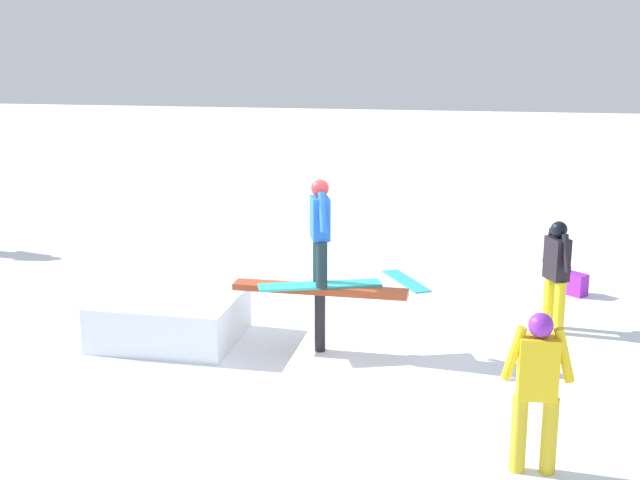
# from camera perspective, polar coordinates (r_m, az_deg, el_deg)

# --- Properties ---
(ground_plane) EXTENTS (60.00, 60.00, 0.00)m
(ground_plane) POSITION_cam_1_polar(r_m,az_deg,el_deg) (11.48, 0.00, -7.09)
(ground_plane) COLOR white
(rail_feature) EXTENTS (2.23, 0.39, 0.86)m
(rail_feature) POSITION_cam_1_polar(r_m,az_deg,el_deg) (11.24, 0.00, -3.67)
(rail_feature) COLOR black
(rail_feature) RESTS_ON ground
(snow_kicker_ramp) EXTENTS (1.87, 1.59, 0.60)m
(snow_kicker_ramp) POSITION_cam_1_polar(r_m,az_deg,el_deg) (11.92, -9.59, -4.94)
(snow_kicker_ramp) COLOR white
(snow_kicker_ramp) RESTS_ON ground
(main_rider_on_rail) EXTENTS (1.56, 0.73, 1.36)m
(main_rider_on_rail) POSITION_cam_1_polar(r_m,az_deg,el_deg) (11.02, 0.00, 0.34)
(main_rider_on_rail) COLOR #2CC3C2
(main_rider_on_rail) RESTS_ON rail_feature
(bystander_yellow) EXTENTS (0.67, 0.23, 1.57)m
(bystander_yellow) POSITION_cam_1_polar(r_m,az_deg,el_deg) (8.51, 13.72, -8.96)
(bystander_yellow) COLOR gold
(bystander_yellow) RESTS_ON ground
(bystander_black) EXTENTS (0.36, 0.62, 1.52)m
(bystander_black) POSITION_cam_1_polar(r_m,az_deg,el_deg) (12.35, 14.88, -1.86)
(bystander_black) COLOR yellow
(bystander_black) RESTS_ON ground
(loose_snowboard_cyan) EXTENTS (0.86, 1.25, 0.02)m
(loose_snowboard_cyan) POSITION_cam_1_polar(r_m,az_deg,el_deg) (14.42, 5.52, -2.62)
(loose_snowboard_cyan) COLOR #2DBCC9
(loose_snowboard_cyan) RESTS_ON ground
(backpack_on_snow) EXTENTS (0.37, 0.36, 0.34)m
(backpack_on_snow) POSITION_cam_1_polar(r_m,az_deg,el_deg) (14.18, 16.08, -2.75)
(backpack_on_snow) COLOR purple
(backpack_on_snow) RESTS_ON ground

